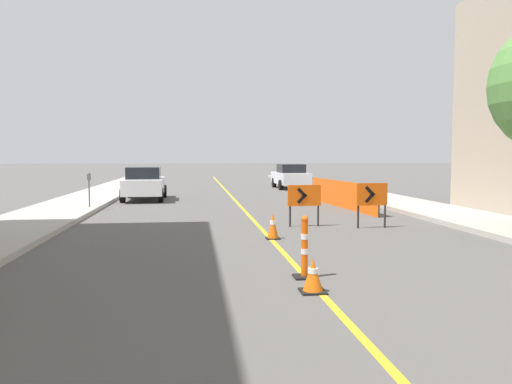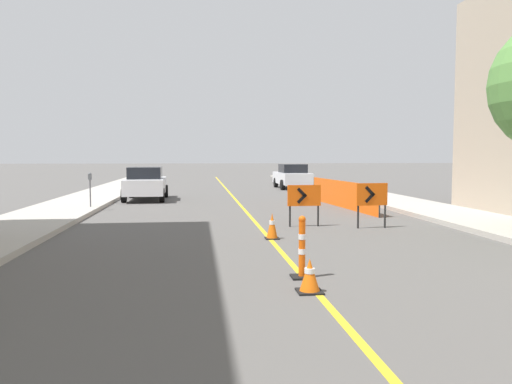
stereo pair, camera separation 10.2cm
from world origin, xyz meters
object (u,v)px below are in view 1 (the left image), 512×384
Objects in this scene: traffic_cone_third at (313,276)px; arrow_barricade_primary at (304,197)px; parked_car_curb_near at (144,183)px; delineator_post_rear at (305,251)px; arrow_barricade_secondary at (372,196)px; parking_meter_far_curb at (89,183)px; parked_car_curb_mid at (290,176)px; traffic_cone_fourth at (273,226)px.

traffic_cone_third is 0.43× the size of arrow_barricade_primary.
traffic_cone_third is 17.44m from parked_car_curb_near.
arrow_barricade_secondary is (3.27, 5.65, 0.47)m from delineator_post_rear.
parking_meter_far_curb reaches higher than delineator_post_rear.
traffic_cone_third is 13.65m from parking_meter_far_curb.
delineator_post_rear is 0.82× the size of parking_meter_far_curb.
parked_car_curb_near is (-4.27, 16.00, 0.34)m from delineator_post_rear.
parked_car_curb_mid is at bearing 79.79° from traffic_cone_third.
arrow_barricade_secondary is 17.87m from parked_car_curb_mid.
traffic_cone_third is 5.02m from traffic_cone_fourth.
parked_car_curb_mid reaches higher than traffic_cone_third.
delineator_post_rear is 0.87× the size of arrow_barricade_primary.
arrow_barricade_primary is 0.29× the size of parked_car_curb_mid.
delineator_post_rear is at bearing -125.67° from arrow_barricade_secondary.
arrow_barricade_primary is 17.54m from parked_car_curb_mid.
traffic_cone_fourth is 0.50× the size of arrow_barricade_secondary.
arrow_barricade_secondary is at bearing 59.91° from delineator_post_rear.
traffic_cone_third is at bearing -122.57° from arrow_barricade_secondary.
parked_car_curb_near is 3.29× the size of parking_meter_far_curb.
arrow_barricade_primary is at bearing 158.33° from arrow_barricade_secondary.
parked_car_curb_mid is at bearing 78.73° from arrow_barricade_primary.
traffic_cone_fourth is 3.59m from arrow_barricade_secondary.
arrow_barricade_primary is 1.98m from arrow_barricade_secondary.
parking_meter_far_curb reaches higher than arrow_barricade_secondary.
arrow_barricade_primary reaches higher than traffic_cone_third.
arrow_barricade_secondary is 10.83m from parking_meter_far_curb.
traffic_cone_third is 0.40× the size of parking_meter_far_curb.
traffic_cone_third is 0.12× the size of parked_car_curb_mid.
arrow_barricade_primary is 0.95× the size of parking_meter_far_curb.
traffic_cone_fourth is 0.61× the size of delineator_post_rear.
traffic_cone_third is at bearing -103.08° from arrow_barricade_primary.
arrow_barricade_primary reaches higher than delineator_post_rear.
traffic_cone_fourth is 0.53× the size of arrow_barricade_primary.
parked_car_curb_mid is (1.05, 17.84, -0.13)m from arrow_barricade_secondary.
delineator_post_rear is (-0.09, -4.09, 0.14)m from traffic_cone_fourth.
parked_car_curb_near reaches higher than parking_meter_far_curb.
parked_car_curb_near is 4.90m from parking_meter_far_curb.
parked_car_curb_mid is at bearing 49.78° from parking_meter_far_curb.
parked_car_curb_mid reaches higher than parking_meter_far_curb.
parked_car_curb_near is at bearing 110.11° from traffic_cone_fourth.
traffic_cone_third is 0.80× the size of traffic_cone_fourth.
parked_car_curb_near is (-4.36, 11.91, 0.47)m from traffic_cone_fourth.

